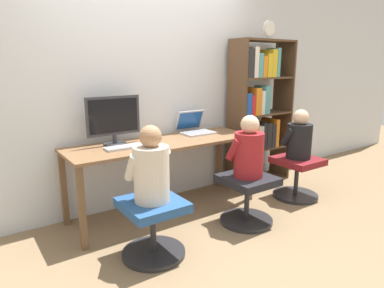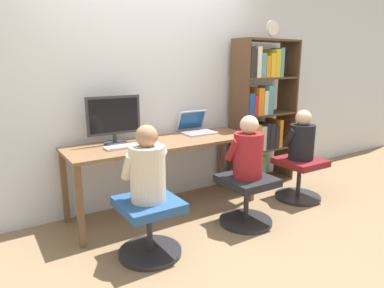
{
  "view_description": "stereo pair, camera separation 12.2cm",
  "coord_description": "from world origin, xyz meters",
  "px_view_note": "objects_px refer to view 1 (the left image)",
  "views": [
    {
      "loc": [
        -1.67,
        -2.58,
        1.51
      ],
      "look_at": [
        0.21,
        0.13,
        0.73
      ],
      "focal_mm": 32.0,
      "sensor_mm": 36.0,
      "label": 1
    },
    {
      "loc": [
        -1.57,
        -2.65,
        1.51
      ],
      "look_at": [
        0.21,
        0.13,
        0.73
      ],
      "focal_mm": 32.0,
      "sensor_mm": 36.0,
      "label": 2
    }
  ],
  "objects_px": {
    "office_chair_side": "(297,174)",
    "office_chair_left": "(153,224)",
    "desktop_monitor": "(114,120)",
    "keyboard": "(126,147)",
    "person_near_shelf": "(299,137)",
    "laptop": "(195,129)",
    "person_at_monitor": "(151,169)",
    "bookshelf": "(257,114)",
    "person_at_laptop": "(249,150)",
    "office_chair_right": "(247,196)",
    "desk_clock": "(270,29)"
  },
  "relations": [
    {
      "from": "keyboard",
      "to": "person_at_laptop",
      "type": "height_order",
      "value": "person_at_laptop"
    },
    {
      "from": "desktop_monitor",
      "to": "office_chair_side",
      "type": "height_order",
      "value": "desktop_monitor"
    },
    {
      "from": "desktop_monitor",
      "to": "person_at_laptop",
      "type": "distance_m",
      "value": 1.3
    },
    {
      "from": "office_chair_side",
      "to": "office_chair_left",
      "type": "bearing_deg",
      "value": -175.36
    },
    {
      "from": "person_at_laptop",
      "to": "office_chair_side",
      "type": "relative_size",
      "value": 1.14
    },
    {
      "from": "bookshelf",
      "to": "keyboard",
      "type": "bearing_deg",
      "value": -175.35
    },
    {
      "from": "office_chair_right",
      "to": "office_chair_left",
      "type": "bearing_deg",
      "value": -179.56
    },
    {
      "from": "desktop_monitor",
      "to": "office_chair_left",
      "type": "height_order",
      "value": "desktop_monitor"
    },
    {
      "from": "desktop_monitor",
      "to": "office_chair_left",
      "type": "distance_m",
      "value": 1.1
    },
    {
      "from": "office_chair_left",
      "to": "person_at_monitor",
      "type": "xyz_separation_m",
      "value": [
        -0.0,
        0.0,
        0.45
      ]
    },
    {
      "from": "desktop_monitor",
      "to": "person_at_laptop",
      "type": "relative_size",
      "value": 0.91
    },
    {
      "from": "desktop_monitor",
      "to": "keyboard",
      "type": "xyz_separation_m",
      "value": [
        0.03,
        -0.21,
        -0.23
      ]
    },
    {
      "from": "bookshelf",
      "to": "office_chair_side",
      "type": "relative_size",
      "value": 3.51
    },
    {
      "from": "desktop_monitor",
      "to": "person_at_monitor",
      "type": "xyz_separation_m",
      "value": [
        -0.05,
        -0.83,
        -0.26
      ]
    },
    {
      "from": "laptop",
      "to": "person_at_monitor",
      "type": "relative_size",
      "value": 0.59
    },
    {
      "from": "keyboard",
      "to": "office_chair_left",
      "type": "height_order",
      "value": "keyboard"
    },
    {
      "from": "person_near_shelf",
      "to": "laptop",
      "type": "bearing_deg",
      "value": 143.9
    },
    {
      "from": "bookshelf",
      "to": "person_near_shelf",
      "type": "relative_size",
      "value": 3.25
    },
    {
      "from": "laptop",
      "to": "person_at_monitor",
      "type": "distance_m",
      "value": 1.31
    },
    {
      "from": "office_chair_side",
      "to": "desktop_monitor",
      "type": "bearing_deg",
      "value": 160.18
    },
    {
      "from": "person_at_laptop",
      "to": "person_near_shelf",
      "type": "height_order",
      "value": "person_at_laptop"
    },
    {
      "from": "keyboard",
      "to": "office_chair_right",
      "type": "xyz_separation_m",
      "value": [
        0.94,
        -0.62,
        -0.49
      ]
    },
    {
      "from": "person_at_laptop",
      "to": "office_chair_side",
      "type": "bearing_deg",
      "value": 9.03
    },
    {
      "from": "person_at_laptop",
      "to": "keyboard",
      "type": "bearing_deg",
      "value": 146.73
    },
    {
      "from": "bookshelf",
      "to": "person_near_shelf",
      "type": "height_order",
      "value": "bookshelf"
    },
    {
      "from": "person_at_laptop",
      "to": "office_chair_right",
      "type": "bearing_deg",
      "value": -90.0
    },
    {
      "from": "desktop_monitor",
      "to": "person_at_monitor",
      "type": "height_order",
      "value": "desktop_monitor"
    },
    {
      "from": "office_chair_left",
      "to": "office_chair_right",
      "type": "bearing_deg",
      "value": 0.44
    },
    {
      "from": "laptop",
      "to": "keyboard",
      "type": "bearing_deg",
      "value": -167.06
    },
    {
      "from": "office_chair_right",
      "to": "bookshelf",
      "type": "distance_m",
      "value": 1.32
    },
    {
      "from": "laptop",
      "to": "person_near_shelf",
      "type": "xyz_separation_m",
      "value": [
        0.94,
        -0.68,
        -0.1
      ]
    },
    {
      "from": "laptop",
      "to": "office_chair_side",
      "type": "relative_size",
      "value": 0.69
    },
    {
      "from": "laptop",
      "to": "office_chair_side",
      "type": "bearing_deg",
      "value": -36.25
    },
    {
      "from": "keyboard",
      "to": "office_chair_side",
      "type": "bearing_deg",
      "value": -14.28
    },
    {
      "from": "office_chair_right",
      "to": "person_near_shelf",
      "type": "relative_size",
      "value": 0.93
    },
    {
      "from": "keyboard",
      "to": "bookshelf",
      "type": "distance_m",
      "value": 1.82
    },
    {
      "from": "laptop",
      "to": "bookshelf",
      "type": "bearing_deg",
      "value": -4.21
    },
    {
      "from": "person_at_monitor",
      "to": "laptop",
      "type": "bearing_deg",
      "value": 39.87
    },
    {
      "from": "laptop",
      "to": "desktop_monitor",
      "type": "bearing_deg",
      "value": -179.64
    },
    {
      "from": "office_chair_left",
      "to": "person_near_shelf",
      "type": "height_order",
      "value": "person_near_shelf"
    },
    {
      "from": "person_at_monitor",
      "to": "person_at_laptop",
      "type": "xyz_separation_m",
      "value": [
        1.03,
        0.01,
        -0.01
      ]
    },
    {
      "from": "office_chair_left",
      "to": "person_near_shelf",
      "type": "relative_size",
      "value": 0.93
    },
    {
      "from": "bookshelf",
      "to": "office_chair_left",
      "type": "bearing_deg",
      "value": -157.62
    },
    {
      "from": "person_at_monitor",
      "to": "office_chair_left",
      "type": "bearing_deg",
      "value": -90.0
    },
    {
      "from": "office_chair_right",
      "to": "person_at_monitor",
      "type": "bearing_deg",
      "value": -179.81
    },
    {
      "from": "office_chair_side",
      "to": "person_at_laptop",
      "type": "bearing_deg",
      "value": -170.97
    },
    {
      "from": "person_near_shelf",
      "to": "keyboard",
      "type": "bearing_deg",
      "value": 165.83
    },
    {
      "from": "desktop_monitor",
      "to": "person_at_laptop",
      "type": "height_order",
      "value": "desktop_monitor"
    },
    {
      "from": "laptop",
      "to": "desk_clock",
      "type": "bearing_deg",
      "value": -8.54
    },
    {
      "from": "laptop",
      "to": "office_chair_left",
      "type": "height_order",
      "value": "laptop"
    }
  ]
}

